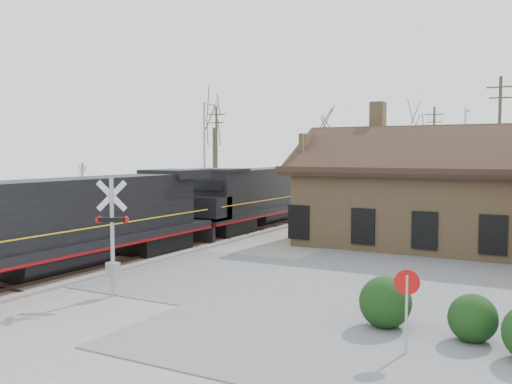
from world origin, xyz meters
TOP-DOWN VIEW (x-y plane):
  - ground at (0.00, 0.00)m, footprint 140.00×140.00m
  - road at (0.00, 0.00)m, footprint 60.00×9.00m
  - track_main at (0.00, 15.00)m, footprint 3.40×90.00m
  - track_siding at (-4.50, 15.00)m, footprint 3.40×90.00m
  - depot at (11.99, 12.00)m, footprint 15.20×9.31m
  - locomotive_lead at (0.00, -3.74)m, footprint 2.74×18.38m
  - locomotive_trailing at (0.00, 14.91)m, footprint 2.74×18.38m
  - crossbuck_near at (4.17, -4.55)m, footprint 1.09×0.56m
  - crossbuck_far at (-6.31, 4.34)m, footprint 1.18×0.55m
  - do_not_enter_sign at (14.49, -5.39)m, footprint 0.62×0.21m
  - hedge_a at (13.43, -3.53)m, footprint 1.48×1.48m
  - hedge_b at (15.79, -3.64)m, footprint 1.28×1.28m
  - streetlight_a at (-6.96, 17.78)m, footprint 0.25×2.04m
  - streetlight_b at (4.84, 23.66)m, footprint 0.25×2.04m
  - streetlight_c at (9.11, 37.99)m, footprint 0.25×2.04m
  - utility_pole_a at (-12.37, 27.78)m, footprint 2.00×0.24m
  - utility_pole_b at (5.07, 43.62)m, footprint 2.00×0.24m
  - utility_pole_c at (13.14, 27.69)m, footprint 2.00×0.24m
  - tree_a at (-15.33, 31.92)m, footprint 5.06×5.06m
  - tree_b at (-3.82, 35.78)m, footprint 3.95×3.95m
  - tree_c at (1.77, 49.98)m, footprint 4.78×4.78m

SIDE VIEW (x-z plane):
  - ground at x=0.00m, z-range 0.00..0.00m
  - road at x=0.00m, z-range 0.00..0.03m
  - track_main at x=0.00m, z-range -0.05..0.19m
  - track_siding at x=-4.50m, z-range -0.05..0.19m
  - hedge_b at x=15.79m, z-range 0.00..1.28m
  - hedge_a at x=13.43m, z-range 0.00..1.48m
  - do_not_enter_sign at x=14.49m, z-range 0.42..2.54m
  - crossbuck_near at x=4.17m, z-range -0.13..3.97m
  - crossbuck_far at x=-6.31m, z-range -0.15..4.22m
  - locomotive_trailing at x=0.00m, z-range 0.21..4.07m
  - locomotive_lead at x=0.00m, z-range 0.10..4.18m
  - depot at x=11.99m, z-range -1.54..6.36m
  - streetlight_b at x=4.84m, z-range 0.53..8.90m
  - utility_pole_a at x=-12.37m, z-range 0.22..9.66m
  - streetlight_a at x=-6.96m, z-range 0.54..9.38m
  - utility_pole_b at x=5.07m, z-range 0.22..10.02m
  - streetlight_c at x=9.11m, z-range 0.54..9.71m
  - utility_pole_c at x=13.14m, z-range 0.23..10.91m
  - tree_b at x=-3.82m, z-range 2.04..11.71m
  - tree_c at x=1.77m, z-range 2.49..14.21m
  - tree_a at x=-15.33m, z-range 2.63..15.02m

